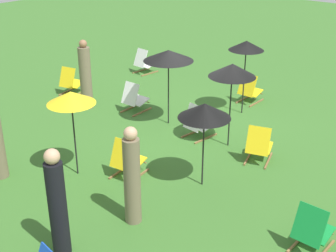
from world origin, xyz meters
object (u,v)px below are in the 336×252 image
deckchair_0 (312,230)px  umbrella_4 (204,111)px  deckchair_8 (259,146)px  person_3 (57,205)px  deckchair_6 (127,160)px  person_2 (132,178)px  deckchair_2 (144,62)px  deckchair_5 (198,123)px  deckchair_10 (71,82)px  deckchair_9 (250,90)px  umbrella_3 (232,70)px  umbrella_0 (71,98)px  deckchair_4 (134,99)px  umbrella_2 (168,56)px  umbrella_1 (246,46)px  person_1 (85,76)px

deckchair_0 → umbrella_4: size_ratio=0.48×
deckchair_8 → person_3: bearing=62.0°
deckchair_6 → person_2: person_2 is taller
deckchair_2 → deckchair_5: bearing=152.4°
deckchair_5 → deckchair_2: bearing=-25.8°
person_2 → person_3: size_ratio=0.98×
deckchair_6 → deckchair_10: same height
deckchair_9 → umbrella_3: 3.22m
umbrella_3 → deckchair_5: bearing=6.1°
umbrella_0 → person_2: same height
deckchair_4 → umbrella_2: umbrella_2 is taller
deckchair_6 → deckchair_9: same height
umbrella_1 → umbrella_2: (1.09, 1.79, -0.06)m
umbrella_2 → deckchair_4: bearing=-1.1°
deckchair_5 → person_3: 4.84m
deckchair_6 → person_2: (-1.15, 1.04, 0.49)m
deckchair_0 → person_1: size_ratio=0.44×
deckchair_10 → umbrella_0: (-3.76, 2.99, 1.29)m
umbrella_3 → person_1: size_ratio=1.03×
deckchair_10 → deckchair_8: bearing=166.4°
deckchair_9 → umbrella_0: size_ratio=0.46×
deckchair_2 → umbrella_4: 7.40m
deckchair_4 → deckchair_2: bearing=-53.4°
deckchair_10 → umbrella_1: size_ratio=0.43×
deckchair_2 → umbrella_0: umbrella_0 is taller
umbrella_0 → umbrella_2: bearing=-86.9°
deckchair_4 → deckchair_8: 3.99m
deckchair_0 → umbrella_0: (4.71, 0.76, 1.29)m
deckchair_10 → person_2: (-5.77, 3.45, 0.49)m
person_2 → umbrella_3: bearing=-165.7°
deckchair_8 → umbrella_4: (0.37, 1.56, 1.20)m
deckchair_8 → person_3: person_3 is taller
umbrella_1 → deckchair_10: bearing=22.7°
person_2 → umbrella_4: bearing=-178.1°
deckchair_5 → deckchair_8: (-1.71, 0.13, 0.00)m
deckchair_0 → umbrella_2: size_ratio=0.43×
deckchair_5 → deckchair_0: bearing=157.9°
umbrella_0 → person_3: person_3 is taller
umbrella_2 → deckchair_2: bearing=-39.6°
deckchair_10 → umbrella_0: size_ratio=0.47×
deckchair_9 → deckchair_0: bearing=129.9°
umbrella_2 → person_1: bearing=13.5°
deckchair_6 → umbrella_1: (-0.06, -4.37, 1.47)m
deckchair_5 → deckchair_10: 4.66m
deckchair_5 → umbrella_3: 1.65m
umbrella_4 → deckchair_0: bearing=168.2°
deckchair_10 → umbrella_4: bearing=151.9°
umbrella_2 → umbrella_3: bearing=176.9°
deckchair_5 → person_2: size_ratio=0.46×
deckchair_10 → umbrella_1: (-4.68, -1.96, 1.47)m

